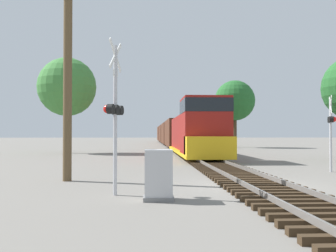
% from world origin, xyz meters
% --- Properties ---
extents(ground_plane, '(400.00, 400.00, 0.00)m').
position_xyz_m(ground_plane, '(0.00, 0.00, 0.00)').
color(ground_plane, slate).
extents(rail_track_bed, '(2.60, 160.00, 0.31)m').
position_xyz_m(rail_track_bed, '(0.00, -0.00, 0.14)').
color(rail_track_bed, '#382819').
rests_on(rail_track_bed, ground).
extents(freight_train, '(3.10, 81.93, 4.31)m').
position_xyz_m(freight_train, '(0.00, 49.78, 1.93)').
color(freight_train, maroon).
rests_on(freight_train, ground).
extents(crossing_signal_near, '(0.57, 1.01, 4.73)m').
position_xyz_m(crossing_signal_near, '(-4.86, -1.96, 2.57)').
color(crossing_signal_near, '#B7B7BC').
rests_on(crossing_signal_near, ground).
extents(crossing_signal_far, '(0.58, 1.00, 3.73)m').
position_xyz_m(crossing_signal_far, '(5.13, 4.81, 2.36)').
color(crossing_signal_far, '#B7B7BC').
rests_on(crossing_signal_far, ground).
extents(relay_cabinet, '(0.84, 0.70, 1.42)m').
position_xyz_m(relay_cabinet, '(-3.54, -2.96, 0.70)').
color(relay_cabinet, slate).
rests_on(relay_cabinet, ground).
extents(utility_pole, '(1.80, 0.34, 8.33)m').
position_xyz_m(utility_pole, '(-7.03, 1.77, 4.26)').
color(utility_pole, brown).
rests_on(utility_pole, ground).
extents(tree_mid_background, '(5.72, 5.72, 9.36)m').
position_xyz_m(tree_mid_background, '(-11.80, 24.90, 6.47)').
color(tree_mid_background, '#473521').
rests_on(tree_mid_background, ground).
extents(tree_deep_background, '(5.60, 5.60, 9.34)m').
position_xyz_m(tree_deep_background, '(8.20, 40.01, 6.51)').
color(tree_deep_background, '#473521').
rests_on(tree_deep_background, ground).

